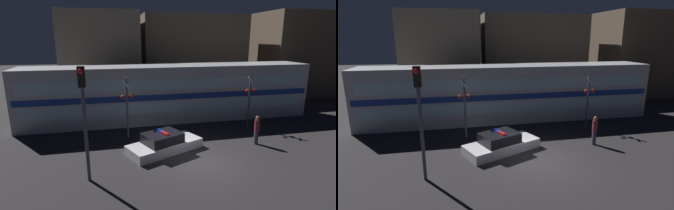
# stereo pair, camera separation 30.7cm
# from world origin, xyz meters

# --- Properties ---
(ground_plane) EXTENTS (120.00, 120.00, 0.00)m
(ground_plane) POSITION_xyz_m (0.00, 0.00, 0.00)
(ground_plane) COLOR #262326
(train) EXTENTS (22.98, 3.18, 4.43)m
(train) POSITION_xyz_m (0.03, 8.08, 2.21)
(train) COLOR #B7BABF
(train) RESTS_ON ground_plane
(police_car) EXTENTS (4.80, 3.44, 1.26)m
(police_car) POSITION_xyz_m (-1.75, 1.90, 0.46)
(police_car) COLOR silver
(police_car) RESTS_ON ground_plane
(pedestrian) EXTENTS (0.31, 0.31, 1.84)m
(pedestrian) POSITION_xyz_m (4.13, 1.70, 0.94)
(pedestrian) COLOR #3F384C
(pedestrian) RESTS_ON ground_plane
(crossing_signal_near) EXTENTS (0.82, 0.34, 4.02)m
(crossing_signal_near) POSITION_xyz_m (5.23, 4.74, 2.31)
(crossing_signal_near) COLOR #4C4C51
(crossing_signal_near) RESTS_ON ground_plane
(crossing_signal_far) EXTENTS (0.82, 0.34, 4.09)m
(crossing_signal_far) POSITION_xyz_m (-3.68, 4.43, 2.34)
(crossing_signal_far) COLOR #4C4C51
(crossing_signal_far) RESTS_ON ground_plane
(traffic_light_corner) EXTENTS (0.30, 0.46, 5.36)m
(traffic_light_corner) POSITION_xyz_m (-5.86, -0.62, 3.46)
(traffic_light_corner) COLOR #4C4C51
(traffic_light_corner) RESTS_ON ground_plane
(building_left) EXTENTS (7.65, 6.73, 9.13)m
(building_left) POSITION_xyz_m (-5.50, 16.73, 4.56)
(building_left) COLOR #726656
(building_left) RESTS_ON ground_plane
(building_center) EXTENTS (11.46, 4.03, 9.02)m
(building_center) POSITION_xyz_m (4.70, 16.61, 4.51)
(building_center) COLOR brown
(building_center) RESTS_ON ground_plane
(building_right) EXTENTS (10.05, 6.63, 9.35)m
(building_right) POSITION_xyz_m (17.36, 15.06, 4.67)
(building_right) COLOR brown
(building_right) RESTS_ON ground_plane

